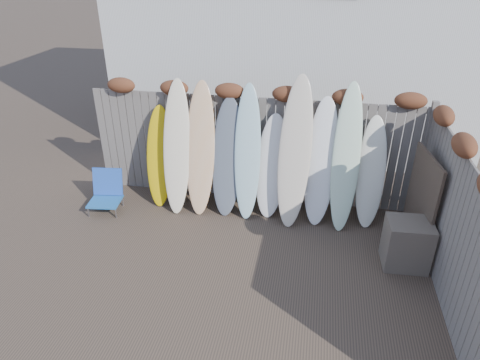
% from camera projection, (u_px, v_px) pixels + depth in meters
% --- Properties ---
extents(ground, '(80.00, 80.00, 0.00)m').
position_uv_depth(ground, '(225.00, 278.00, 6.28)').
color(ground, '#493A2D').
extents(back_fence, '(6.05, 0.28, 2.24)m').
position_uv_depth(back_fence, '(255.00, 141.00, 7.78)').
color(back_fence, slate).
rests_on(back_fence, ground).
extents(right_fence, '(0.28, 4.40, 2.24)m').
position_uv_depth(right_fence, '(456.00, 225.00, 5.47)').
color(right_fence, slate).
rests_on(right_fence, ground).
extents(house, '(8.50, 5.50, 6.33)m').
position_uv_depth(house, '(300.00, 0.00, 10.31)').
color(house, silver).
rests_on(house, ground).
extents(beach_chair, '(0.61, 0.65, 0.73)m').
position_uv_depth(beach_chair, '(106.00, 192.00, 7.84)').
color(beach_chair, '#2367B0').
rests_on(beach_chair, ground).
extents(wooden_crate, '(0.67, 0.56, 0.75)m').
position_uv_depth(wooden_crate, '(407.00, 244.00, 6.39)').
color(wooden_crate, brown).
rests_on(wooden_crate, ground).
extents(lattice_panel, '(0.20, 1.06, 1.60)m').
position_uv_depth(lattice_panel, '(421.00, 203.00, 6.60)').
color(lattice_panel, '#2F221C').
rests_on(lattice_panel, ground).
extents(surfboard_0, '(0.53, 0.68, 1.81)m').
position_uv_depth(surfboard_0, '(159.00, 157.00, 7.85)').
color(surfboard_0, '#DEB407').
rests_on(surfboard_0, ground).
extents(surfboard_1, '(0.55, 0.85, 2.32)m').
position_uv_depth(surfboard_1, '(177.00, 148.00, 7.58)').
color(surfboard_1, '#F5E5C3').
rests_on(surfboard_1, ground).
extents(surfboard_2, '(0.56, 0.83, 2.30)m').
position_uv_depth(surfboard_2, '(200.00, 149.00, 7.55)').
color(surfboard_2, '#F3B18F').
rests_on(surfboard_2, ground).
extents(surfboard_3, '(0.55, 0.73, 2.05)m').
position_uv_depth(surfboard_3, '(227.00, 157.00, 7.54)').
color(surfboard_3, '#565D69').
rests_on(surfboard_3, ground).
extents(surfboard_4, '(0.54, 0.85, 2.29)m').
position_uv_depth(surfboard_4, '(248.00, 153.00, 7.43)').
color(surfboard_4, '#9FC7D0').
rests_on(surfboard_4, ground).
extents(surfboard_5, '(0.59, 0.68, 1.79)m').
position_uv_depth(surfboard_5, '(271.00, 166.00, 7.51)').
color(surfboard_5, white).
rests_on(surfboard_5, ground).
extents(surfboard_6, '(0.60, 0.90, 2.49)m').
position_uv_depth(surfboard_6, '(295.00, 153.00, 7.18)').
color(surfboard_6, beige).
rests_on(surfboard_6, ground).
extents(surfboard_7, '(0.57, 0.78, 2.14)m').
position_uv_depth(surfboard_7, '(321.00, 162.00, 7.27)').
color(surfboard_7, white).
rests_on(surfboard_7, ground).
extents(surfboard_8, '(0.47, 0.85, 2.41)m').
position_uv_depth(surfboard_8, '(346.00, 158.00, 7.08)').
color(surfboard_8, silver).
rests_on(surfboard_8, ground).
extents(surfboard_9, '(0.48, 0.67, 1.86)m').
position_uv_depth(surfboard_9, '(371.00, 173.00, 7.22)').
color(surfboard_9, white).
rests_on(surfboard_9, ground).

